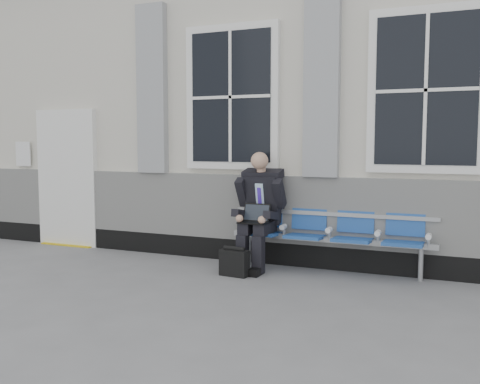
% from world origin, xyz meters
% --- Properties ---
extents(ground, '(70.00, 70.00, 0.00)m').
position_xyz_m(ground, '(0.00, 0.00, 0.00)').
color(ground, slate).
rests_on(ground, ground).
extents(station_building, '(14.40, 4.40, 4.49)m').
position_xyz_m(station_building, '(-0.02, 3.47, 2.22)').
color(station_building, beige).
rests_on(station_building, ground).
extents(bench, '(2.60, 0.47, 0.91)m').
position_xyz_m(bench, '(-0.74, 1.32, 0.55)').
color(bench, '#9EA0A3').
rests_on(bench, ground).
extents(businessman, '(0.63, 0.84, 1.52)m').
position_xyz_m(businessman, '(-1.64, 1.18, 0.81)').
color(businessman, black).
rests_on(businessman, ground).
extents(briefcase, '(0.37, 0.19, 0.37)m').
position_xyz_m(briefcase, '(-1.77, 0.66, 0.17)').
color(briefcase, black).
rests_on(briefcase, ground).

